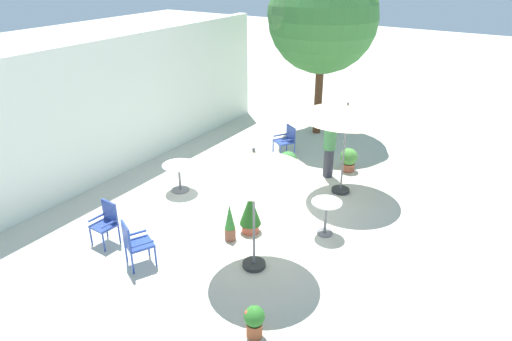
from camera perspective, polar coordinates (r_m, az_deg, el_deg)
The scene contains 16 objects.
ground_plane at distance 11.16m, azimuth 0.52°, elevation -3.65°, with size 60.00×60.00×0.00m, color beige.
villa_facade at distance 12.92m, azimuth -15.17°, elevation 8.08°, with size 10.95×0.30×3.54m, color white.
shade_tree at distance 14.72m, azimuth 8.22°, elevation 18.25°, with size 3.46×3.30×5.29m.
patio_umbrella_0 at distance 7.87m, azimuth -0.27°, elevation 0.90°, with size 1.99×1.99×2.44m.
patio_umbrella_1 at distance 10.93m, azimuth 11.20°, elevation 7.12°, with size 2.22×2.22×2.31m.
cafe_table_0 at distance 9.73m, azimuth 8.64°, elevation -5.08°, with size 0.63×0.63×0.76m.
cafe_table_1 at distance 11.54m, azimuth -9.45°, elevation -0.23°, with size 0.81×0.81×0.71m.
patio_chair_0 at distance 8.96m, azimuth -14.78°, elevation -8.49°, with size 0.63×0.62×0.95m.
patio_chair_1 at distance 13.42m, azimuth 3.78°, elevation 3.91°, with size 0.68×0.68×0.89m.
patio_chair_2 at distance 9.84m, azimuth -17.98°, elevation -5.88°, with size 0.44×0.46×0.90m.
potted_plant_0 at distance 7.41m, azimuth -0.21°, elevation -17.99°, with size 0.33×0.33×0.56m.
potted_plant_1 at distance 9.70m, azimuth -0.71°, elevation -5.16°, with size 0.46×0.46×0.90m.
potted_plant_2 at distance 12.32m, azimuth 3.96°, elevation 1.01°, with size 0.51×0.51×0.65m.
potted_plant_3 at distance 12.76m, azimuth 11.36°, elevation 1.42°, with size 0.47×0.47×0.64m.
potted_plant_4 at distance 9.51m, azimuth -3.25°, elevation -6.45°, with size 0.23×0.23×0.82m.
standing_person at distance 12.14m, azimuth 9.06°, elevation 2.84°, with size 0.40×0.40×1.61m.
Camera 1 is at (-8.31, -5.12, 5.39)m, focal length 32.43 mm.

